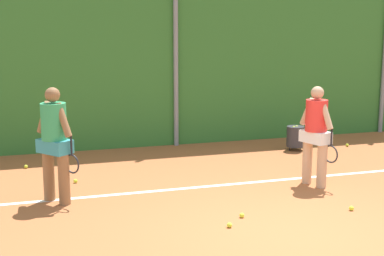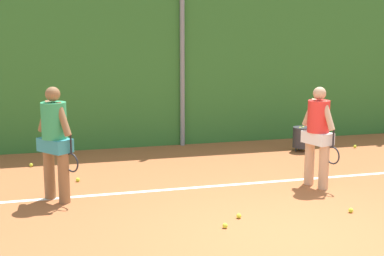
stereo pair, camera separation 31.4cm
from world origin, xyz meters
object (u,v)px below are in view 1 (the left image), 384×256
tennis_ball_0 (347,145)px  tennis_ball_1 (75,181)px  tennis_ball_4 (26,167)px  tennis_ball_8 (229,225)px  ball_hopper (295,136)px  player_midcourt (55,139)px  player_foreground_near (316,131)px  tennis_ball_6 (351,208)px  tennis_ball_7 (242,215)px

tennis_ball_0 → tennis_ball_1: bearing=-169.3°
tennis_ball_4 → tennis_ball_8: bearing=-57.2°
tennis_ball_1 → tennis_ball_8: bearing=-57.1°
tennis_ball_0 → tennis_ball_8: (-4.09, -3.71, 0.00)m
ball_hopper → tennis_ball_8: 4.71m
player_midcourt → ball_hopper: 5.34m
player_foreground_near → tennis_ball_6: 1.53m
tennis_ball_4 → tennis_ball_8: same height
player_midcourt → tennis_ball_0: bearing=70.6°
ball_hopper → tennis_ball_1: ball_hopper is taller
tennis_ball_8 → player_midcourt: bearing=140.2°
ball_hopper → tennis_ball_8: ball_hopper is taller
player_foreground_near → tennis_ball_0: bearing=119.6°
tennis_ball_4 → tennis_ball_6: size_ratio=1.00×
player_foreground_near → tennis_ball_7: (-1.69, -1.07, -0.86)m
tennis_ball_7 → tennis_ball_1: bearing=130.5°
tennis_ball_0 → tennis_ball_7: same height
player_midcourt → tennis_ball_8: bearing=12.6°
ball_hopper → tennis_ball_7: (-2.58, -3.43, -0.26)m
tennis_ball_1 → tennis_ball_4: (-0.77, 1.21, 0.00)m
player_midcourt → tennis_ball_7: 2.86m
tennis_ball_0 → tennis_ball_6: same height
player_foreground_near → player_midcourt: bearing=-112.8°
tennis_ball_4 → tennis_ball_7: size_ratio=1.00×
tennis_ball_8 → tennis_ball_1: bearing=122.9°
tennis_ball_1 → tennis_ball_7: (1.98, -2.32, 0.00)m
tennis_ball_7 → tennis_ball_6: bearing=-6.6°
player_foreground_near → tennis_ball_1: (-3.67, 1.24, -0.86)m
player_midcourt → tennis_ball_7: bearing=21.3°
player_midcourt → tennis_ball_8: player_midcourt is taller
tennis_ball_6 → tennis_ball_7: same height
ball_hopper → tennis_ball_4: (-5.33, 0.09, -0.26)m
ball_hopper → tennis_ball_4: 5.34m
player_foreground_near → tennis_ball_8: bearing=-73.5°
player_foreground_near → ball_hopper: bearing=141.1°
ball_hopper → tennis_ball_0: (1.23, -0.02, -0.26)m
ball_hopper → tennis_ball_4: ball_hopper is taller
tennis_ball_1 → tennis_ball_6: size_ratio=1.00×
tennis_ball_7 → player_midcourt: bearing=149.0°
ball_hopper → tennis_ball_6: (-1.01, -3.61, -0.26)m
tennis_ball_1 → tennis_ball_6: (3.55, -2.50, 0.00)m
tennis_ball_0 → player_midcourt: bearing=-161.8°
tennis_ball_0 → tennis_ball_8: 5.52m
player_foreground_near → tennis_ball_1: bearing=-127.0°
player_foreground_near → tennis_ball_7: 2.18m
player_foreground_near → tennis_ball_1: 3.97m
ball_hopper → tennis_ball_1: 4.70m
tennis_ball_1 → tennis_ball_7: 3.05m
tennis_ball_1 → player_midcourt: bearing=-110.1°
ball_hopper → tennis_ball_4: bearing=179.0°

